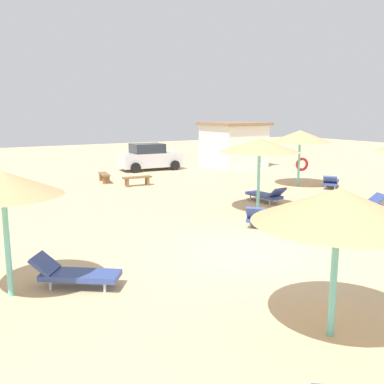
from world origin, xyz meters
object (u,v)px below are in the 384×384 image
object	(u,v)px
parasol_5	(338,206)
lounger_2	(360,204)
lounger_3	(74,273)
parked_car	(150,157)
lounger_0	(266,195)
lounger_6	(259,215)
bench_1	(137,179)
bench_0	(104,176)
beach_cabana	(233,144)
parasol_0	(260,145)
lounger_4	(331,182)
parasol_3	(2,184)
parasol_4	(300,137)

from	to	relation	value
parasol_5	lounger_2	world-z (taller)	parasol_5
lounger_3	parked_car	world-z (taller)	parked_car
lounger_0	lounger_6	bearing A→B (deg)	-133.80
lounger_6	parked_car	size ratio (longest dim) A/B	0.44
lounger_0	lounger_3	bearing A→B (deg)	-153.11
parasol_5	bench_1	world-z (taller)	parasol_5
parasol_5	lounger_0	world-z (taller)	parasol_5
bench_0	beach_cabana	bearing A→B (deg)	12.20
parasol_0	bench_1	world-z (taller)	parasol_0
lounger_2	lounger_4	bearing A→B (deg)	53.07
lounger_4	beach_cabana	world-z (taller)	beach_cabana
parasol_3	bench_0	bearing A→B (deg)	62.81
bench_1	lounger_4	bearing A→B (deg)	-34.51
lounger_6	lounger_4	bearing A→B (deg)	25.87
lounger_6	bench_0	world-z (taller)	lounger_6
parasol_5	parasol_4	bearing A→B (deg)	47.69
parasol_3	lounger_0	distance (m)	11.91
parasol_4	lounger_4	size ratio (longest dim) A/B	1.66
parasol_5	parasol_3	bearing A→B (deg)	134.33
lounger_3	bench_0	xyz separation A→B (m)	(5.44, 13.32, 0.03)
parasol_5	lounger_4	size ratio (longest dim) A/B	1.51
lounger_4	parked_car	bearing A→B (deg)	114.21
parasol_0	lounger_0	distance (m)	2.92
parked_car	parasol_5	bearing A→B (deg)	-107.31
parasol_4	beach_cabana	xyz separation A→B (m)	(2.01, 8.41, -0.99)
parasol_3	lounger_0	world-z (taller)	parasol_3
parasol_5	parked_car	size ratio (longest dim) A/B	0.69
bench_0	bench_1	bearing A→B (deg)	-61.66
parasol_4	bench_0	bearing A→B (deg)	142.65
lounger_0	bench_0	distance (m)	9.42
lounger_3	parasol_4	bearing A→B (deg)	27.58
lounger_6	parked_car	world-z (taller)	parked_car
parked_car	beach_cabana	distance (m)	6.03
lounger_6	parasol_5	bearing A→B (deg)	-120.01
lounger_4	parked_car	world-z (taller)	parked_car
parasol_3	lounger_4	xyz separation A→B (m)	(15.84, 5.57, -2.05)
parasol_0	parasol_4	xyz separation A→B (m)	(5.51, 3.50, -0.03)
lounger_0	beach_cabana	bearing A→B (deg)	60.36
lounger_0	lounger_3	xyz separation A→B (m)	(-9.52, -4.83, -0.00)
lounger_0	lounger_6	size ratio (longest dim) A/B	1.05
lounger_3	parked_car	distance (m)	19.25
bench_0	beach_cabana	world-z (taller)	beach_cabana
bench_1	parked_car	size ratio (longest dim) A/B	0.37
lounger_2	lounger_6	bearing A→B (deg)	172.78
parasol_4	lounger_3	bearing A→B (deg)	-152.42
lounger_4	parasol_0	bearing A→B (deg)	-161.24
bench_0	parasol_0	bearing A→B (deg)	-74.83
bench_0	parasol_3	bearing A→B (deg)	-117.19
parasol_4	lounger_4	xyz separation A→B (m)	(0.98, -1.29, -2.20)
bench_0	bench_1	xyz separation A→B (m)	(1.06, -1.96, 0.00)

